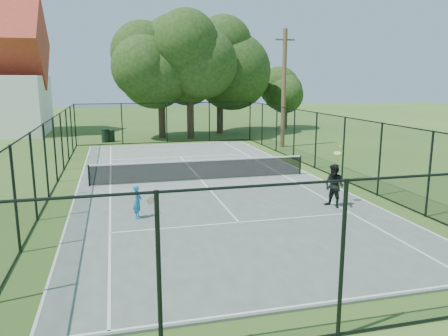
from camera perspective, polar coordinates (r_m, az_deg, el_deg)
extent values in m
plane|color=#365B1F|center=(20.47, -3.03, -1.72)|extent=(120.00, 120.00, 0.00)
cube|color=#53625A|center=(20.46, -3.03, -1.64)|extent=(11.00, 24.00, 0.06)
cylinder|color=black|center=(20.02, -17.23, -0.96)|extent=(0.08, 0.08, 0.95)
cylinder|color=black|center=(21.85, 9.92, 0.41)|extent=(0.08, 0.08, 0.95)
cube|color=black|center=(20.35, -3.05, -0.25)|extent=(10.00, 0.03, 0.88)
cube|color=white|center=(20.26, -3.06, 0.98)|extent=(10.00, 0.05, 0.06)
cylinder|color=#332114|center=(36.14, -8.12, 6.92)|extent=(0.56, 0.56, 3.73)
sphere|color=black|center=(36.04, -8.28, 12.55)|extent=(6.73, 6.73, 6.73)
cylinder|color=#332114|center=(35.34, -4.41, 7.05)|extent=(0.56, 0.56, 3.91)
sphere|color=black|center=(35.25, -4.51, 13.07)|extent=(7.01, 7.01, 7.01)
cylinder|color=#332114|center=(38.75, -0.54, 7.75)|extent=(0.56, 0.56, 4.29)
sphere|color=black|center=(38.69, -0.55, 13.44)|extent=(6.80, 6.80, 6.80)
cylinder|color=#332114|center=(42.47, 7.89, 6.64)|extent=(0.56, 0.56, 2.33)
sphere|color=black|center=(42.35, 7.98, 9.58)|extent=(4.06, 4.06, 4.06)
cylinder|color=black|center=(34.26, -15.26, 4.06)|extent=(0.54, 0.54, 0.96)
cylinder|color=black|center=(34.20, -15.31, 4.89)|extent=(0.58, 0.58, 0.05)
cylinder|color=black|center=(34.48, -14.52, 4.05)|extent=(0.54, 0.54, 0.86)
cylinder|color=black|center=(34.43, -14.56, 4.79)|extent=(0.58, 0.58, 0.05)
cylinder|color=#4C3823|center=(30.78, 7.82, 10.16)|extent=(0.30, 0.30, 8.02)
cube|color=#4C3823|center=(30.89, 7.99, 16.26)|extent=(1.40, 0.10, 0.10)
imported|color=#1675C0|center=(15.03, -11.24, -4.29)|extent=(0.39, 0.48, 1.16)
torus|color=gold|center=(15.21, -9.57, -4.16)|extent=(0.27, 0.18, 0.29)
cylinder|color=silver|center=(15.21, -9.57, -4.16)|extent=(0.23, 0.15, 0.25)
imported|color=black|center=(16.43, 14.21, -2.29)|extent=(0.91, 0.97, 1.59)
torus|color=gold|center=(16.63, 14.59, 1.91)|extent=(0.30, 0.28, 0.14)
cylinder|color=silver|center=(16.63, 14.59, 1.91)|extent=(0.26, 0.24, 0.11)
sphere|color=#CCE526|center=(16.75, 14.93, 2.73)|extent=(0.07, 0.07, 0.07)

